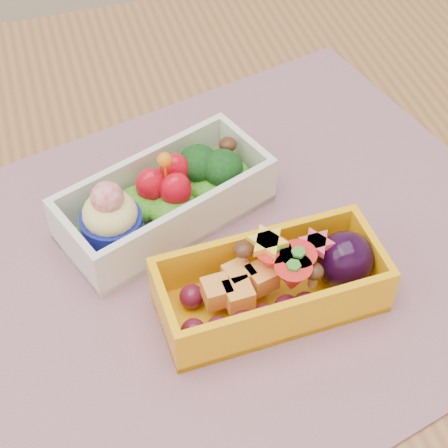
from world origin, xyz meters
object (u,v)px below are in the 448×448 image
object	(u,v)px
table	(201,343)
placemat	(217,263)
bento_yellow	(276,283)
bento_white	(164,199)

from	to	relation	value
table	placemat	bearing A→B (deg)	15.61
placemat	bento_yellow	xyz separation A→B (m)	(0.03, -0.05, 0.03)
table	bento_yellow	bearing A→B (deg)	-43.92
table	placemat	xyz separation A→B (m)	(0.02, 0.00, 0.10)
placemat	bento_white	size ratio (longest dim) A/B	2.65
bento_white	placemat	bearing A→B (deg)	-84.39
table	bento_white	xyz separation A→B (m)	(-0.01, 0.06, 0.13)
bento_yellow	bento_white	bearing A→B (deg)	116.76
table	bento_yellow	distance (m)	0.14
table	bento_yellow	xyz separation A→B (m)	(0.05, -0.05, 0.13)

